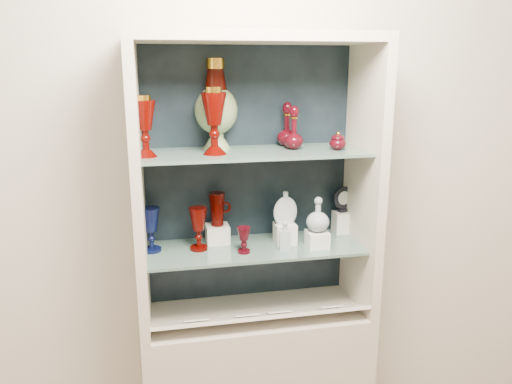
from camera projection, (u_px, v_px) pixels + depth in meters
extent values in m
cube|color=beige|center=(246.00, 159.00, 2.27)|extent=(3.50, 0.02, 2.80)
cube|color=beige|center=(256.00, 384.00, 2.32)|extent=(1.00, 0.40, 0.75)
cube|color=black|center=(248.00, 176.00, 2.26)|extent=(0.98, 0.02, 1.15)
cube|color=beige|center=(138.00, 192.00, 1.99)|extent=(0.04, 0.40, 1.15)
cube|color=beige|center=(364.00, 181.00, 2.18)|extent=(0.04, 0.40, 1.15)
cube|color=beige|center=(256.00, 37.00, 1.93)|extent=(1.00, 0.40, 0.04)
cube|color=slate|center=(255.00, 248.00, 2.17)|extent=(0.92, 0.34, 0.01)
cube|color=slate|center=(255.00, 153.00, 2.07)|extent=(0.92, 0.34, 0.01)
cube|color=beige|center=(261.00, 317.00, 2.11)|extent=(0.92, 0.17, 0.09)
cube|color=white|center=(196.00, 320.00, 2.06)|extent=(0.10, 0.06, 0.03)
cube|color=white|center=(279.00, 312.00, 2.13)|extent=(0.10, 0.06, 0.03)
cube|color=white|center=(330.00, 307.00, 2.17)|extent=(0.10, 0.06, 0.03)
cube|color=white|center=(246.00, 315.00, 2.10)|extent=(0.10, 0.06, 0.03)
cube|color=silver|center=(218.00, 234.00, 2.21)|extent=(0.10, 0.10, 0.08)
cube|color=silver|center=(285.00, 233.00, 2.20)|extent=(0.09, 0.09, 0.09)
cube|color=silver|center=(317.00, 239.00, 2.16)|extent=(0.09, 0.09, 0.07)
cube|color=silver|center=(342.00, 222.00, 2.34)|extent=(0.08, 0.08, 0.10)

